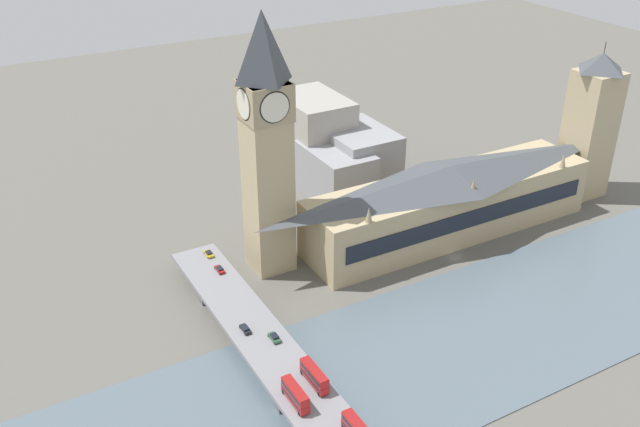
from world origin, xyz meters
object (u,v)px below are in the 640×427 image
clock_tower (266,141)px  double_decker_bus_rear (295,394)px  parliament_hall (450,200)px  car_northbound_lead (220,269)px  car_southbound_lead (274,337)px  car_northbound_mid (245,329)px  double_decker_bus_mid (314,375)px  car_southbound_mid (209,254)px  road_bridge (298,388)px  victoria_tower (590,126)px

clock_tower → double_decker_bus_rear: 77.36m
parliament_hall → car_northbound_lead: size_ratio=22.94×
parliament_hall → car_southbound_lead: size_ratio=23.40×
clock_tower → car_southbound_lead: (-41.12, 18.67, -36.72)m
car_northbound_mid → car_northbound_lead: bearing=-9.6°
clock_tower → car_southbound_lead: bearing=155.6°
double_decker_bus_mid → car_southbound_mid: (67.47, 0.58, -1.84)m
parliament_hall → car_northbound_mid: bearing=105.2°
double_decker_bus_mid → car_northbound_lead: double_decker_bus_mid is taller
double_decker_bus_rear → car_northbound_lead: bearing=-5.6°
car_northbound_mid → double_decker_bus_mid: bearing=-167.1°
parliament_hall → car_northbound_lead: bearing=85.0°
parliament_hall → double_decker_bus_rear: bearing=121.7°
clock_tower → double_decker_bus_rear: (-64.51, 24.63, -34.87)m
road_bridge → victoria_tower: bearing=-71.6°
parliament_hall → car_southbound_mid: (17.16, 80.79, -6.29)m
parliament_hall → victoria_tower: size_ratio=1.79×
parliament_hall → car_northbound_lead: parliament_hall is taller
clock_tower → victoria_tower: 127.62m
parliament_hall → victoria_tower: victoria_tower is taller
double_decker_bus_rear → car_southbound_mid: double_decker_bus_rear is taller
parliament_hall → car_southbound_mid: bearing=78.0°
car_southbound_lead → car_northbound_mid: bearing=36.0°
double_decker_bus_rear → car_northbound_lead: (61.03, -5.96, -1.93)m
road_bridge → car_northbound_mid: bearing=5.7°
double_decker_bus_rear → car_southbound_lead: size_ratio=2.25×
victoria_tower → car_southbound_lead: (-30.57, 144.85, -20.80)m
road_bridge → car_southbound_lead: 18.66m
car_southbound_mid → clock_tower: bearing=-109.8°
clock_tower → car_northbound_mid: (-34.02, 23.82, -36.79)m
car_northbound_mid → road_bridge: bearing=-174.3°
victoria_tower → road_bridge: victoria_tower is taller
road_bridge → double_decker_bus_rear: (-5.00, 3.36, 3.66)m
double_decker_bus_rear → car_southbound_mid: (71.07, -6.41, -1.89)m
parliament_hall → clock_tower: clock_tower is taller
clock_tower → car_northbound_lead: size_ratio=17.77×
victoria_tower → car_southbound_mid: bearing=83.2°
parliament_hall → clock_tower: bearing=80.4°
victoria_tower → car_northbound_mid: bearing=98.9°
victoria_tower → double_decker_bus_rear: 161.29m
victoria_tower → road_bridge: (-48.96, 147.45, -22.61)m
road_bridge → double_decker_bus_mid: double_decker_bus_mid is taller
clock_tower → victoria_tower: (-10.54, -126.18, -15.92)m
clock_tower → car_southbound_mid: size_ratio=18.76×
car_southbound_mid → victoria_tower: bearing=-96.8°
parliament_hall → double_decker_bus_mid: (-50.31, 80.21, -4.45)m
car_northbound_mid → car_southbound_mid: (40.58, -5.59, 0.03)m
car_northbound_lead → car_southbound_mid: 10.05m
road_bridge → car_northbound_lead: size_ratio=31.69×
victoria_tower → car_southbound_lead: bearing=101.9°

